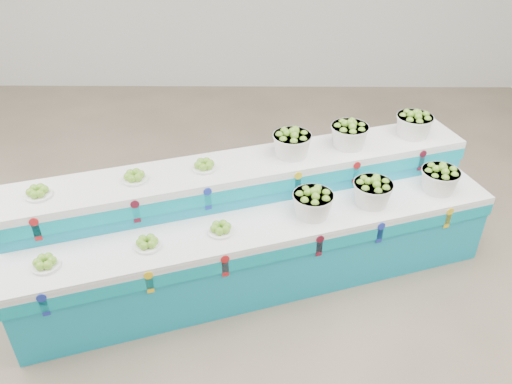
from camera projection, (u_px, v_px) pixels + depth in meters
ground at (164, 311)px, 4.40m from camera, size 10.00×10.00×0.00m
display_stand at (256, 225)px, 4.57m from camera, size 4.30×2.33×1.02m
plate_lower_left at (45, 262)px, 3.79m from camera, size 0.27×0.27×0.09m
plate_lower_mid at (147, 242)px, 3.98m from camera, size 0.27×0.27×0.09m
plate_lower_right at (221, 228)px, 4.13m from camera, size 0.27×0.27×0.09m
basket_lower_left at (313, 203)px, 4.29m from camera, size 0.43×0.43×0.24m
basket_lower_mid at (373, 191)px, 4.43m from camera, size 0.43×0.43×0.24m
basket_lower_right at (440, 178)px, 4.60m from camera, size 0.43×0.43×0.24m
plate_upper_left at (37, 191)px, 4.03m from camera, size 0.27×0.27×0.09m
plate_upper_mid at (134, 176)px, 4.22m from camera, size 0.27×0.27×0.09m
plate_upper_right at (204, 165)px, 4.37m from camera, size 0.27×0.27×0.09m
basket_upper_left at (292, 143)px, 4.53m from camera, size 0.43×0.43×0.24m
basket_upper_mid at (349, 134)px, 4.67m from camera, size 0.43×0.43×0.24m
basket_upper_right at (414, 124)px, 4.84m from camera, size 0.43×0.43×0.24m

